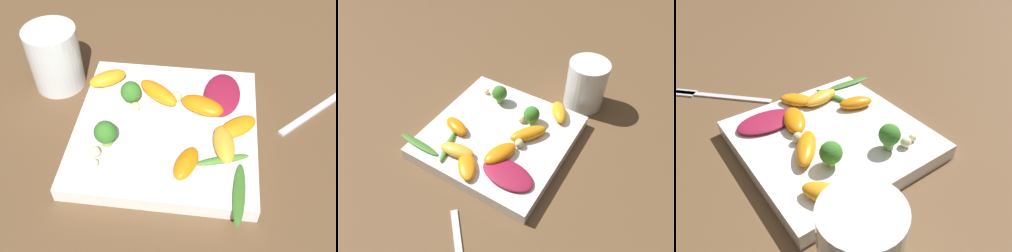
{
  "view_description": "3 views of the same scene",
  "coord_description": "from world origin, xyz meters",
  "views": [
    {
      "loc": [
        0.05,
        -0.38,
        0.44
      ],
      "look_at": [
        0.0,
        -0.01,
        0.04
      ],
      "focal_mm": 42.0,
      "sensor_mm": 36.0,
      "label": 1
    },
    {
      "loc": [
        0.36,
        0.24,
        0.47
      ],
      "look_at": [
        -0.0,
        0.01,
        0.05
      ],
      "focal_mm": 35.0,
      "sensor_mm": 36.0,
      "label": 2
    },
    {
      "loc": [
        -0.32,
        0.21,
        0.32
      ],
      "look_at": [
        -0.02,
        -0.01,
        0.05
      ],
      "focal_mm": 35.0,
      "sensor_mm": 36.0,
      "label": 3
    }
  ],
  "objects": [
    {
      "name": "macadamia_nut_1",
      "position": [
        -0.05,
        0.02,
        0.03
      ],
      "size": [
        0.01,
        0.01,
        0.01
      ],
      "color": "beige",
      "rests_on": "plate"
    },
    {
      "name": "plate",
      "position": [
        0.0,
        0.0,
        0.01
      ],
      "size": [
        0.26,
        0.26,
        0.02
      ],
      "color": "white",
      "rests_on": "ground_plane"
    },
    {
      "name": "macadamia_nut_2",
      "position": [
        -0.08,
        -0.08,
        0.03
      ],
      "size": [
        0.01,
        0.01,
        0.01
      ],
      "color": "beige",
      "rests_on": "plate"
    },
    {
      "name": "macadamia_nut_3",
      "position": [
        -0.09,
        -0.07,
        0.03
      ],
      "size": [
        0.02,
        0.02,
        0.02
      ],
      "color": "beige",
      "rests_on": "plate"
    },
    {
      "name": "orange_segment_4",
      "position": [
        -0.02,
        0.05,
        0.03
      ],
      "size": [
        0.07,
        0.07,
        0.02
      ],
      "color": "orange",
      "rests_on": "plate"
    },
    {
      "name": "ground_plane",
      "position": [
        0.0,
        0.0,
        0.0
      ],
      "size": [
        2.4,
        2.4,
        0.0
      ],
      "primitive_type": "plane",
      "color": "brown"
    },
    {
      "name": "orange_segment_5",
      "position": [
        0.08,
        -0.03,
        0.03
      ],
      "size": [
        0.04,
        0.07,
        0.02
      ],
      "color": "#FCAD33",
      "rests_on": "plate"
    },
    {
      "name": "macadamia_nut_0",
      "position": [
        0.01,
        0.05,
        0.03
      ],
      "size": [
        0.02,
        0.02,
        0.02
      ],
      "color": "beige",
      "rests_on": "plate"
    },
    {
      "name": "drinking_glass",
      "position": [
        -0.19,
        0.09,
        0.05
      ],
      "size": [
        0.08,
        0.08,
        0.1
      ],
      "color": "white",
      "rests_on": "ground_plane"
    },
    {
      "name": "broccoli_floret_0",
      "position": [
        -0.06,
        0.04,
        0.04
      ],
      "size": [
        0.03,
        0.03,
        0.04
      ],
      "color": "#84AD5B",
      "rests_on": "plate"
    },
    {
      "name": "radicchio_leaf_0",
      "position": [
        0.08,
        0.07,
        0.03
      ],
      "size": [
        0.06,
        0.1,
        0.01
      ],
      "color": "maroon",
      "rests_on": "plate"
    },
    {
      "name": "orange_segment_2",
      "position": [
        0.04,
        -0.07,
        0.03
      ],
      "size": [
        0.04,
        0.06,
        0.02
      ],
      "color": "orange",
      "rests_on": "plate"
    },
    {
      "name": "arugula_sprig_1",
      "position": [
        0.08,
        -0.06,
        0.03
      ],
      "size": [
        0.07,
        0.03,
        0.01
      ],
      "color": "#47842D",
      "rests_on": "plate"
    },
    {
      "name": "orange_segment_0",
      "position": [
        0.1,
        -0.0,
        0.03
      ],
      "size": [
        0.07,
        0.06,
        0.02
      ],
      "color": "orange",
      "rests_on": "plate"
    },
    {
      "name": "orange_segment_1",
      "position": [
        0.05,
        0.03,
        0.03
      ],
      "size": [
        0.07,
        0.05,
        0.02
      ],
      "color": "orange",
      "rests_on": "plate"
    },
    {
      "name": "arugula_sprig_0",
      "position": [
        0.1,
        -0.11,
        0.03
      ],
      "size": [
        0.02,
        0.09,
        0.01
      ],
      "color": "#3D7528",
      "rests_on": "plate"
    },
    {
      "name": "orange_segment_3",
      "position": [
        -0.1,
        0.08,
        0.03
      ],
      "size": [
        0.06,
        0.06,
        0.02
      ],
      "color": "orange",
      "rests_on": "plate"
    },
    {
      "name": "fork",
      "position": [
        0.25,
        0.1,
        0.0
      ],
      "size": [
        0.15,
        0.15,
        0.01
      ],
      "color": "silver",
      "rests_on": "ground_plane"
    },
    {
      "name": "broccoli_floret_1",
      "position": [
        -0.08,
        -0.05,
        0.05
      ],
      "size": [
        0.03,
        0.03,
        0.04
      ],
      "color": "#84AD5B",
      "rests_on": "plate"
    }
  ]
}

